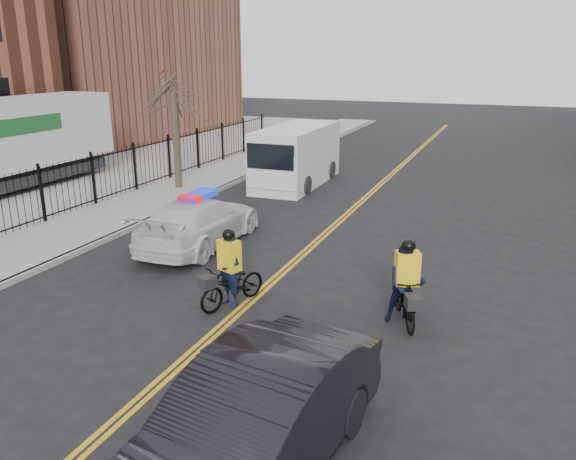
% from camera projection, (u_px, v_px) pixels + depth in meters
% --- Properties ---
extents(ground, '(120.00, 120.00, 0.00)m').
position_uv_depth(ground, '(229.00, 321.00, 12.05)').
color(ground, black).
rests_on(ground, ground).
extents(center_line_left, '(0.10, 60.00, 0.01)m').
position_uv_depth(center_line_left, '(336.00, 222.00, 19.16)').
color(center_line_left, gold).
rests_on(center_line_left, ground).
extents(center_line_right, '(0.10, 60.00, 0.01)m').
position_uv_depth(center_line_right, '(340.00, 223.00, 19.10)').
color(center_line_right, gold).
rests_on(center_line_right, ground).
extents(sidewalk, '(3.00, 60.00, 0.15)m').
position_uv_depth(sidewalk, '(153.00, 200.00, 21.78)').
color(sidewalk, gray).
rests_on(sidewalk, ground).
extents(curb, '(0.20, 60.00, 0.15)m').
position_uv_depth(curb, '(186.00, 204.00, 21.25)').
color(curb, gray).
rests_on(curb, ground).
extents(iron_fence, '(0.12, 28.00, 2.00)m').
position_uv_depth(iron_fence, '(119.00, 174.00, 22.04)').
color(iron_fence, black).
rests_on(iron_fence, ground).
extents(warehouse_far, '(14.00, 18.00, 14.00)m').
position_uv_depth(warehouse_far, '(94.00, 32.00, 39.41)').
color(warehouse_far, brown).
rests_on(warehouse_far, ground).
extents(street_tree, '(3.20, 3.20, 4.80)m').
position_uv_depth(street_tree, '(174.00, 105.00, 22.56)').
color(street_tree, '#392C21').
rests_on(street_tree, sidewalk).
extents(police_cruiser, '(2.11, 5.04, 1.61)m').
position_uv_depth(police_cruiser, '(200.00, 221.00, 16.66)').
color(police_cruiser, silver).
rests_on(police_cruiser, ground).
extents(dark_sedan, '(2.35, 5.22, 1.66)m').
position_uv_depth(dark_sedan, '(252.00, 427.00, 7.31)').
color(dark_sedan, black).
rests_on(dark_sedan, ground).
extents(cargo_van, '(2.41, 6.03, 2.51)m').
position_uv_depth(cargo_van, '(295.00, 157.00, 24.39)').
color(cargo_van, silver).
rests_on(cargo_van, ground).
extents(cyclist_near, '(1.26, 1.95, 1.81)m').
position_uv_depth(cyclist_near, '(230.00, 279.00, 12.66)').
color(cyclist_near, black).
rests_on(cyclist_near, ground).
extents(cyclist_far, '(1.21, 1.90, 1.86)m').
position_uv_depth(cyclist_far, '(406.00, 290.00, 11.78)').
color(cyclist_far, black).
rests_on(cyclist_far, ground).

